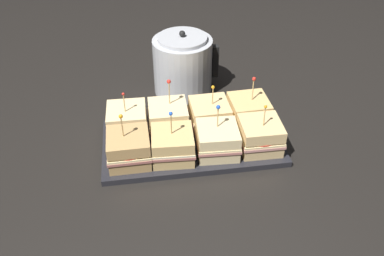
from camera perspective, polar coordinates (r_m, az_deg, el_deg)
ground_plane at (r=1.18m, az=0.00°, el=-2.37°), size 6.00×6.00×0.00m
serving_platter at (r=1.18m, az=0.00°, el=-2.04°), size 0.51×0.27×0.02m
sandwich_front_far_left at (r=1.09m, az=-8.86°, el=-2.85°), size 0.12×0.12×0.15m
sandwich_front_center_left at (r=1.09m, az=-2.74°, el=-2.39°), size 0.12×0.12×0.15m
sandwich_front_center_right at (r=1.11m, az=3.59°, el=-1.71°), size 0.12×0.12×0.15m
sandwich_front_far_right at (r=1.14m, az=9.52°, el=-1.04°), size 0.12×0.12×0.15m
sandwich_back_far_left at (r=1.19m, az=-9.08°, el=0.94°), size 0.12×0.12×0.15m
sandwich_back_center_left at (r=1.19m, az=-3.37°, el=1.41°), size 0.12×0.12×0.16m
sandwich_back_center_right at (r=1.20m, az=2.49°, el=1.86°), size 0.12×0.12×0.14m
sandwich_back_far_right at (r=1.22m, az=7.92°, el=2.31°), size 0.12×0.12×0.16m
kettle_steel at (r=1.38m, az=-1.28°, el=8.87°), size 0.22×0.20×0.22m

